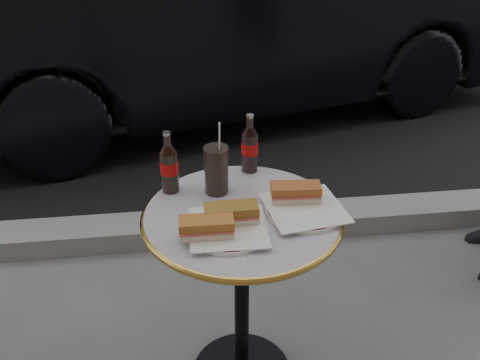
{
  "coord_description": "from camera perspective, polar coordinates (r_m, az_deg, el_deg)",
  "views": [
    {
      "loc": [
        -0.17,
        -1.35,
        1.64
      ],
      "look_at": [
        0.0,
        0.05,
        0.82
      ],
      "focal_mm": 40.0,
      "sensor_mm": 36.0,
      "label": 1
    }
  ],
  "objects": [
    {
      "name": "parked_car",
      "position": [
        4.09,
        -1.56,
        17.33
      ],
      "size": [
        2.61,
        4.68,
        1.46
      ],
      "primitive_type": "imported",
      "rotation": [
        0.0,
        0.0,
        1.83
      ],
      "color": "black",
      "rests_on": "ground"
    },
    {
      "name": "sandwich_left_a",
      "position": [
        1.51,
        -3.59,
        -5.13
      ],
      "size": [
        0.16,
        0.08,
        0.05
      ],
      "primitive_type": "cube",
      "rotation": [
        0.0,
        0.0,
        -0.02
      ],
      "color": "#B36B2D",
      "rests_on": "plate_left"
    },
    {
      "name": "cola_glass",
      "position": [
        1.71,
        -2.54,
        1.11
      ],
      "size": [
        0.08,
        0.08,
        0.16
      ],
      "primitive_type": "cylinder",
      "rotation": [
        0.0,
        0.0,
        0.04
      ],
      "color": "black",
      "rests_on": "bistro_table"
    },
    {
      "name": "plate_left",
      "position": [
        1.56,
        -1.27,
        -5.33
      ],
      "size": [
        0.28,
        0.28,
        0.01
      ],
      "primitive_type": "cylinder",
      "rotation": [
        0.0,
        0.0,
        -0.2
      ],
      "color": "white",
      "rests_on": "bistro_table"
    },
    {
      "name": "cola_bottle_right",
      "position": [
        1.82,
        1.05,
        3.96
      ],
      "size": [
        0.07,
        0.07,
        0.21
      ],
      "primitive_type": null,
      "rotation": [
        0.0,
        0.0,
        0.26
      ],
      "color": "black",
      "rests_on": "bistro_table"
    },
    {
      "name": "plate_right",
      "position": [
        1.65,
        6.9,
        -3.22
      ],
      "size": [
        0.25,
        0.25,
        0.01
      ],
      "primitive_type": "cylinder",
      "rotation": [
        0.0,
        0.0,
        -0.03
      ],
      "color": "white",
      "rests_on": "bistro_table"
    },
    {
      "name": "cola_bottle_left",
      "position": [
        1.71,
        -7.61,
        1.92
      ],
      "size": [
        0.08,
        0.08,
        0.21
      ],
      "primitive_type": null,
      "rotation": [
        0.0,
        0.0,
        -0.32
      ],
      "color": "black",
      "rests_on": "bistro_table"
    },
    {
      "name": "sandwich_left_b",
      "position": [
        1.56,
        -0.91,
        -3.68
      ],
      "size": [
        0.16,
        0.07,
        0.05
      ],
      "primitive_type": "cube",
      "rotation": [
        0.0,
        0.0,
        0.01
      ],
      "color": "olive",
      "rests_on": "plate_left"
    },
    {
      "name": "asphalt_road",
      "position": [
        6.56,
        -5.51,
        15.64
      ],
      "size": [
        40.0,
        8.0,
        0.0
      ],
      "primitive_type": "cube",
      "color": "black",
      "rests_on": "ground"
    },
    {
      "name": "bistro_table",
      "position": [
        1.87,
        0.19,
        -12.89
      ],
      "size": [
        0.62,
        0.62,
        0.73
      ],
      "primitive_type": null,
      "color": "#BAB2C4",
      "rests_on": "ground"
    },
    {
      "name": "sandwich_right",
      "position": [
        1.67,
        5.95,
        -1.42
      ],
      "size": [
        0.16,
        0.08,
        0.05
      ],
      "primitive_type": "cube",
      "rotation": [
        0.0,
        0.0,
        -0.07
      ],
      "color": "#AA5A2B",
      "rests_on": "plate_right"
    },
    {
      "name": "curb",
      "position": [
        2.76,
        -2.17,
        -4.98
      ],
      "size": [
        40.0,
        0.2,
        0.12
      ],
      "primitive_type": "cube",
      "color": "gray",
      "rests_on": "ground"
    }
  ]
}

